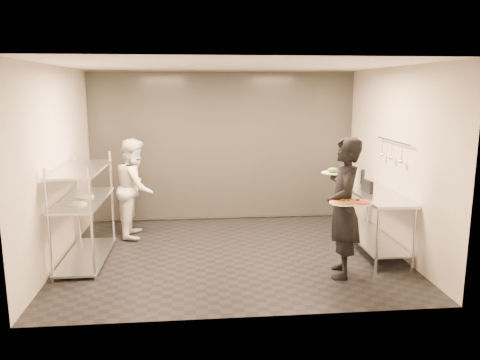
{
  "coord_description": "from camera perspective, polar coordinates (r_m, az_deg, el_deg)",
  "views": [
    {
      "loc": [
        -0.53,
        -6.73,
        2.48
      ],
      "look_at": [
        0.14,
        0.24,
        1.1
      ],
      "focal_mm": 35.0,
      "sensor_mm": 36.0,
      "label": 1
    }
  ],
  "objects": [
    {
      "name": "utensil_rail",
      "position": [
        7.41,
        18.08,
        3.36
      ],
      "size": [
        0.07,
        1.2,
        0.31
      ],
      "color": "silver",
      "rests_on": "room_shell"
    },
    {
      "name": "pos_monitor",
      "position": [
        7.34,
        15.26,
        -0.75
      ],
      "size": [
        0.09,
        0.27,
        0.19
      ],
      "primitive_type": "cube",
      "rotation": [
        0.0,
        0.0,
        0.13
      ],
      "color": "black",
      "rests_on": "prep_counter"
    },
    {
      "name": "chef",
      "position": [
        8.07,
        -12.66,
        -0.92
      ],
      "size": [
        0.64,
        0.81,
        1.66
      ],
      "primitive_type": "imported",
      "rotation": [
        0.0,
        0.0,
        1.56
      ],
      "color": "silver",
      "rests_on": "ground"
    },
    {
      "name": "bottle_clear",
      "position": [
        8.15,
        14.24,
        0.42
      ],
      "size": [
        0.05,
        0.05,
        0.18
      ],
      "primitive_type": "cylinder",
      "color": "gray",
      "rests_on": "prep_counter"
    },
    {
      "name": "salad_plate",
      "position": [
        6.49,
        11.24,
        1.02
      ],
      "size": [
        0.31,
        0.31,
        0.07
      ],
      "color": "silver",
      "rests_on": "waiter"
    },
    {
      "name": "prep_counter",
      "position": [
        7.49,
        15.91,
        -3.63
      ],
      "size": [
        0.6,
        1.8,
        0.92
      ],
      "color": "silver",
      "rests_on": "ground"
    },
    {
      "name": "pizza_plate_near",
      "position": [
        6.07,
        12.43,
        -2.64
      ],
      "size": [
        0.35,
        0.35,
        0.05
      ],
      "color": "silver",
      "rests_on": "waiter"
    },
    {
      "name": "waiter",
      "position": [
        6.3,
        12.52,
        -3.36
      ],
      "size": [
        0.58,
        0.76,
        1.86
      ],
      "primitive_type": "imported",
      "rotation": [
        0.0,
        0.0,
        -1.79
      ],
      "color": "black",
      "rests_on": "ground"
    },
    {
      "name": "bottle_green",
      "position": [
        7.95,
        14.04,
        0.36
      ],
      "size": [
        0.07,
        0.07,
        0.24
      ],
      "primitive_type": "cylinder",
      "color": "gray",
      "rests_on": "prep_counter"
    },
    {
      "name": "bottle_dark",
      "position": [
        8.02,
        14.72,
        0.42
      ],
      "size": [
        0.07,
        0.07,
        0.23
      ],
      "primitive_type": "cylinder",
      "color": "black",
      "rests_on": "prep_counter"
    },
    {
      "name": "pizza_plate_far",
      "position": [
        6.16,
        14.33,
        -2.62
      ],
      "size": [
        0.32,
        0.32,
        0.05
      ],
      "color": "silver",
      "rests_on": "waiter"
    },
    {
      "name": "room_shell",
      "position": [
        8.0,
        -1.67,
        3.39
      ],
      "size": [
        5.0,
        4.0,
        2.8
      ],
      "color": "black",
      "rests_on": "ground"
    },
    {
      "name": "pass_rack",
      "position": [
        7.13,
        -18.51,
        -3.33
      ],
      "size": [
        0.6,
        1.6,
        1.5
      ],
      "color": "silver",
      "rests_on": "ground"
    }
  ]
}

